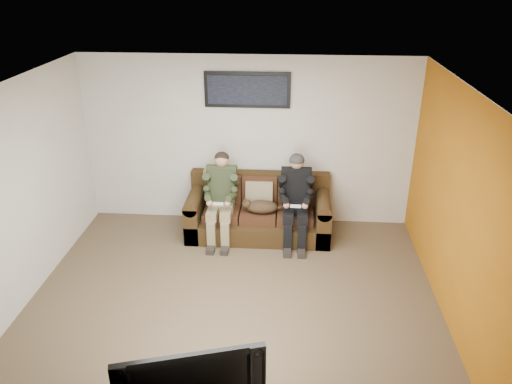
# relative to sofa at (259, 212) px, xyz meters

# --- Properties ---
(floor) EXTENTS (5.00, 5.00, 0.00)m
(floor) POSITION_rel_sofa_xyz_m (-0.19, -1.83, -0.33)
(floor) COLOR brown
(floor) RESTS_ON ground
(ceiling) EXTENTS (5.00, 5.00, 0.00)m
(ceiling) POSITION_rel_sofa_xyz_m (-0.19, -1.83, 2.27)
(ceiling) COLOR silver
(ceiling) RESTS_ON ground
(wall_back) EXTENTS (5.00, 0.00, 5.00)m
(wall_back) POSITION_rel_sofa_xyz_m (-0.19, 0.42, 0.97)
(wall_back) COLOR beige
(wall_back) RESTS_ON ground
(wall_front) EXTENTS (5.00, 0.00, 5.00)m
(wall_front) POSITION_rel_sofa_xyz_m (-0.19, -4.08, 0.97)
(wall_front) COLOR beige
(wall_front) RESTS_ON ground
(wall_left) EXTENTS (0.00, 4.50, 4.50)m
(wall_left) POSITION_rel_sofa_xyz_m (-2.69, -1.83, 0.97)
(wall_left) COLOR beige
(wall_left) RESTS_ON ground
(wall_right) EXTENTS (0.00, 4.50, 4.50)m
(wall_right) POSITION_rel_sofa_xyz_m (2.31, -1.83, 0.97)
(wall_right) COLOR beige
(wall_right) RESTS_ON ground
(accent_wall_right) EXTENTS (0.00, 4.50, 4.50)m
(accent_wall_right) POSITION_rel_sofa_xyz_m (2.30, -1.83, 0.97)
(accent_wall_right) COLOR #AC6311
(accent_wall_right) RESTS_ON ground
(sofa) EXTENTS (2.12, 0.92, 0.87)m
(sofa) POSITION_rel_sofa_xyz_m (0.00, 0.00, 0.00)
(sofa) COLOR #352410
(sofa) RESTS_ON ground
(throw_pillow) EXTENTS (0.40, 0.19, 0.40)m
(throw_pillow) POSITION_rel_sofa_xyz_m (0.00, 0.04, 0.29)
(throw_pillow) COLOR #837656
(throw_pillow) RESTS_ON sofa
(throw_blanket) EXTENTS (0.43, 0.21, 0.08)m
(throw_blanket) POSITION_rel_sofa_xyz_m (-0.64, 0.27, 0.54)
(throw_blanket) COLOR tan
(throw_blanket) RESTS_ON sofa
(person_left) EXTENTS (0.51, 0.87, 1.28)m
(person_left) POSITION_rel_sofa_xyz_m (-0.55, -0.18, 0.39)
(person_left) COLOR #8A7E56
(person_left) RESTS_ON sofa
(person_right) EXTENTS (0.51, 0.86, 1.29)m
(person_right) POSITION_rel_sofa_xyz_m (0.55, -0.18, 0.39)
(person_right) COLOR black
(person_right) RESTS_ON sofa
(cat) EXTENTS (0.66, 0.26, 0.24)m
(cat) POSITION_rel_sofa_xyz_m (0.03, -0.21, 0.20)
(cat) COLOR #4C331E
(cat) RESTS_ON sofa
(framed_poster) EXTENTS (1.25, 0.05, 0.52)m
(framed_poster) POSITION_rel_sofa_xyz_m (-0.20, 0.39, 1.77)
(framed_poster) COLOR black
(framed_poster) RESTS_ON wall_back
(television) EXTENTS (1.18, 0.48, 0.68)m
(television) POSITION_rel_sofa_xyz_m (-0.30, -3.78, 0.43)
(television) COLOR black
(television) RESTS_ON tv_stand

